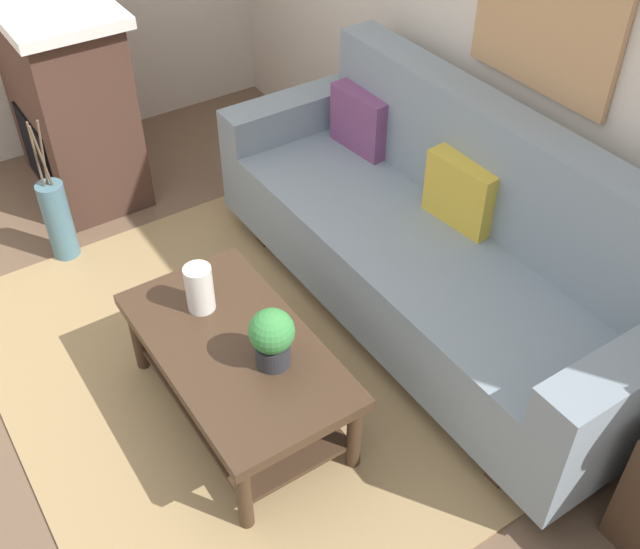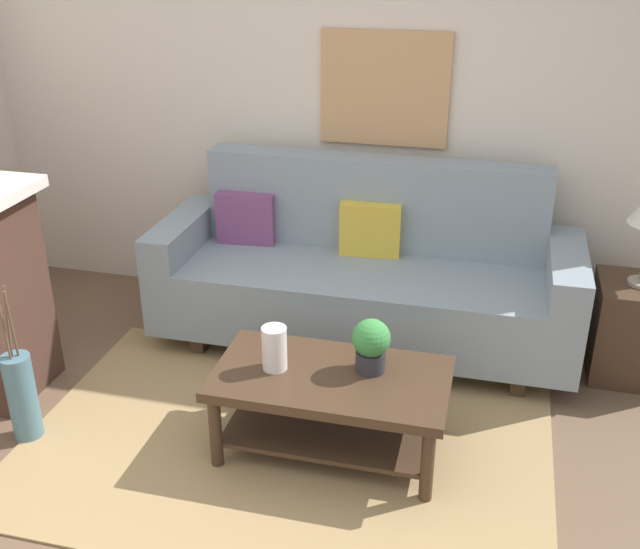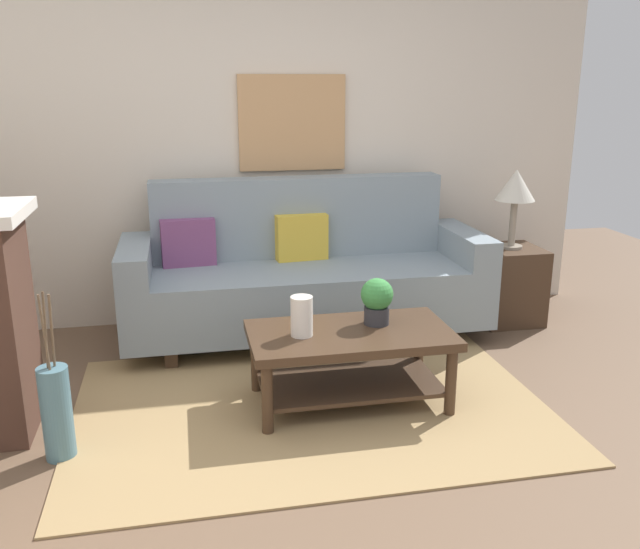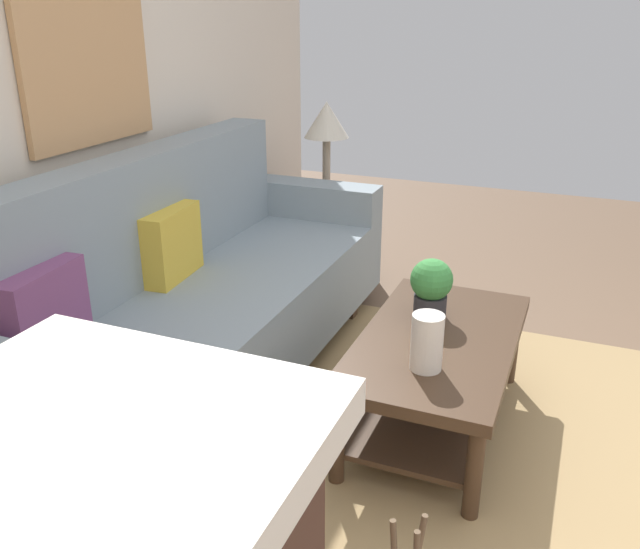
{
  "view_description": "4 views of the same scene",
  "coord_description": "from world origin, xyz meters",
  "px_view_note": "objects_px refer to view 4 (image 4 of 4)",
  "views": [
    {
      "loc": [
        2.18,
        -0.37,
        2.64
      ],
      "look_at": [
        0.26,
        0.91,
        0.64
      ],
      "focal_mm": 42.44,
      "sensor_mm": 36.0,
      "label": 1
    },
    {
      "loc": [
        0.88,
        -2.36,
        2.33
      ],
      "look_at": [
        0.03,
        1.09,
        0.66
      ],
      "focal_mm": 42.01,
      "sensor_mm": 36.0,
      "label": 2
    },
    {
      "loc": [
        -0.63,
        -2.81,
        1.74
      ],
      "look_at": [
        0.2,
        1.22,
        0.55
      ],
      "focal_mm": 37.99,
      "sensor_mm": 36.0,
      "label": 3
    },
    {
      "loc": [
        -2.18,
        0.05,
        1.66
      ],
      "look_at": [
        0.4,
        1.11,
        0.55
      ],
      "focal_mm": 37.41,
      "sensor_mm": 36.0,
      "label": 4
    }
  ],
  "objects_px": {
    "side_table": "(326,233)",
    "couch": "(199,299)",
    "potted_plant_tabletop": "(431,286)",
    "table_lamp": "(327,124)",
    "throw_pillow_mustard": "(171,244)",
    "framed_painting": "(88,64)",
    "throw_pillow_plum": "(43,313)",
    "coffee_table": "(437,362)",
    "tabletop_vase": "(427,342)"
  },
  "relations": [
    {
      "from": "tabletop_vase",
      "to": "framed_painting",
      "type": "relative_size",
      "value": 0.28
    },
    {
      "from": "throw_pillow_plum",
      "to": "tabletop_vase",
      "type": "height_order",
      "value": "throw_pillow_plum"
    },
    {
      "from": "couch",
      "to": "framed_painting",
      "type": "relative_size",
      "value": 3.18
    },
    {
      "from": "tabletop_vase",
      "to": "side_table",
      "type": "bearing_deg",
      "value": 32.0
    },
    {
      "from": "tabletop_vase",
      "to": "framed_painting",
      "type": "bearing_deg",
      "value": 82.0
    },
    {
      "from": "throw_pillow_mustard",
      "to": "potted_plant_tabletop",
      "type": "bearing_deg",
      "value": -79.17
    },
    {
      "from": "framed_painting",
      "to": "coffee_table",
      "type": "bearing_deg",
      "value": -88.23
    },
    {
      "from": "side_table",
      "to": "couch",
      "type": "bearing_deg",
      "value": 179.45
    },
    {
      "from": "framed_painting",
      "to": "throw_pillow_mustard",
      "type": "bearing_deg",
      "value": -90.0
    },
    {
      "from": "couch",
      "to": "table_lamp",
      "type": "relative_size",
      "value": 4.3
    },
    {
      "from": "couch",
      "to": "throw_pillow_plum",
      "type": "relative_size",
      "value": 6.81
    },
    {
      "from": "throw_pillow_mustard",
      "to": "tabletop_vase",
      "type": "xyz_separation_m",
      "value": [
        -0.22,
        -1.23,
        -0.14
      ]
    },
    {
      "from": "throw_pillow_mustard",
      "to": "tabletop_vase",
      "type": "bearing_deg",
      "value": -100.17
    },
    {
      "from": "throw_pillow_plum",
      "to": "coffee_table",
      "type": "xyz_separation_m",
      "value": [
        0.83,
        -1.22,
        -0.37
      ]
    },
    {
      "from": "potted_plant_tabletop",
      "to": "table_lamp",
      "type": "distance_m",
      "value": 1.7
    },
    {
      "from": "coffee_table",
      "to": "tabletop_vase",
      "type": "bearing_deg",
      "value": -177.46
    },
    {
      "from": "throw_pillow_plum",
      "to": "side_table",
      "type": "bearing_deg",
      "value": -3.45
    },
    {
      "from": "table_lamp",
      "to": "side_table",
      "type": "bearing_deg",
      "value": 0.0
    },
    {
      "from": "coffee_table",
      "to": "table_lamp",
      "type": "distance_m",
      "value": 1.95
    },
    {
      "from": "throw_pillow_mustard",
      "to": "framed_painting",
      "type": "relative_size",
      "value": 0.47
    },
    {
      "from": "couch",
      "to": "side_table",
      "type": "relative_size",
      "value": 4.38
    },
    {
      "from": "framed_painting",
      "to": "throw_pillow_plum",
      "type": "bearing_deg",
      "value": -156.36
    },
    {
      "from": "coffee_table",
      "to": "framed_painting",
      "type": "relative_size",
      "value": 1.43
    },
    {
      "from": "throw_pillow_plum",
      "to": "side_table",
      "type": "distance_m",
      "value": 2.34
    },
    {
      "from": "framed_painting",
      "to": "side_table",
      "type": "bearing_deg",
      "value": -17.46
    },
    {
      "from": "table_lamp",
      "to": "framed_painting",
      "type": "relative_size",
      "value": 0.74
    },
    {
      "from": "potted_plant_tabletop",
      "to": "table_lamp",
      "type": "bearing_deg",
      "value": 37.38
    },
    {
      "from": "potted_plant_tabletop",
      "to": "side_table",
      "type": "bearing_deg",
      "value": 37.38
    },
    {
      "from": "throw_pillow_mustard",
      "to": "framed_painting",
      "type": "bearing_deg",
      "value": 90.0
    },
    {
      "from": "table_lamp",
      "to": "framed_painting",
      "type": "bearing_deg",
      "value": 162.54
    },
    {
      "from": "potted_plant_tabletop",
      "to": "table_lamp",
      "type": "height_order",
      "value": "table_lamp"
    },
    {
      "from": "potted_plant_tabletop",
      "to": "couch",
      "type": "bearing_deg",
      "value": 102.12
    },
    {
      "from": "tabletop_vase",
      "to": "framed_painting",
      "type": "height_order",
      "value": "framed_painting"
    },
    {
      "from": "throw_pillow_plum",
      "to": "framed_painting",
      "type": "relative_size",
      "value": 0.47
    },
    {
      "from": "table_lamp",
      "to": "throw_pillow_mustard",
      "type": "bearing_deg",
      "value": 174.8
    },
    {
      "from": "tabletop_vase",
      "to": "side_table",
      "type": "xyz_separation_m",
      "value": [
        1.75,
        1.09,
        -0.26
      ]
    },
    {
      "from": "table_lamp",
      "to": "couch",
      "type": "bearing_deg",
      "value": 179.45
    },
    {
      "from": "throw_pillow_plum",
      "to": "throw_pillow_mustard",
      "type": "relative_size",
      "value": 1.0
    },
    {
      "from": "throw_pillow_mustard",
      "to": "tabletop_vase",
      "type": "relative_size",
      "value": 1.67
    },
    {
      "from": "tabletop_vase",
      "to": "side_table",
      "type": "height_order",
      "value": "tabletop_vase"
    },
    {
      "from": "throw_pillow_mustard",
      "to": "coffee_table",
      "type": "bearing_deg",
      "value": -87.74
    },
    {
      "from": "side_table",
      "to": "table_lamp",
      "type": "height_order",
      "value": "table_lamp"
    },
    {
      "from": "potted_plant_tabletop",
      "to": "framed_painting",
      "type": "height_order",
      "value": "framed_painting"
    },
    {
      "from": "throw_pillow_mustard",
      "to": "potted_plant_tabletop",
      "type": "xyz_separation_m",
      "value": [
        0.22,
        -1.14,
        -0.11
      ]
    },
    {
      "from": "side_table",
      "to": "framed_painting",
      "type": "height_order",
      "value": "framed_painting"
    },
    {
      "from": "side_table",
      "to": "table_lamp",
      "type": "distance_m",
      "value": 0.71
    },
    {
      "from": "potted_plant_tabletop",
      "to": "throw_pillow_plum",
      "type": "bearing_deg",
      "value": 131.23
    },
    {
      "from": "table_lamp",
      "to": "framed_painting",
      "type": "distance_m",
      "value": 1.66
    },
    {
      "from": "coffee_table",
      "to": "table_lamp",
      "type": "height_order",
      "value": "table_lamp"
    },
    {
      "from": "throw_pillow_plum",
      "to": "throw_pillow_mustard",
      "type": "height_order",
      "value": "same"
    }
  ]
}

